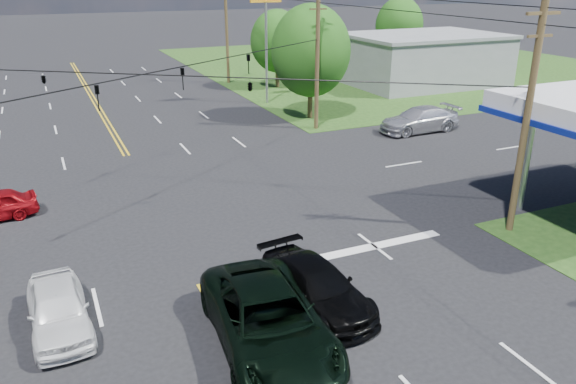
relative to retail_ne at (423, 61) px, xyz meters
name	(u,v)px	position (x,y,z in m)	size (l,w,h in m)	color
ground	(155,203)	(-30.00, -20.00, -2.20)	(280.00, 280.00, 0.00)	black
grass_ne	(394,63)	(5.00, 12.00, -2.20)	(46.00, 48.00, 0.03)	#1D3F14
stop_bar	(330,256)	(-25.00, -28.00, -2.20)	(10.00, 0.50, 0.02)	silver
retail_ne	(423,61)	(0.00, 0.00, 0.00)	(14.00, 10.00, 4.40)	slate
pole_se	(527,115)	(-17.00, -29.00, 2.72)	(1.60, 0.28, 9.50)	#45341D
pole_ne	(317,56)	(-17.00, -11.00, 2.72)	(1.60, 0.28, 9.50)	#45341D
pole_right_far	(227,28)	(-17.00, 8.00, 2.97)	(1.60, 0.28, 10.00)	#45341D
span_wire_signals	(143,75)	(-30.00, -20.00, 3.80)	(26.00, 18.00, 1.13)	black
power_lines	(146,14)	(-30.00, -22.00, 6.40)	(26.04, 100.00, 0.64)	black
tree_right_a	(311,51)	(-16.00, -8.00, 2.67)	(5.70, 5.70, 8.18)	#45341D
tree_right_b	(277,41)	(-13.50, 4.00, 2.02)	(4.94, 4.94, 7.09)	#45341D
tree_far_r	(399,25)	(4.00, 10.00, 2.34)	(5.32, 5.32, 7.63)	#45341D
pickup_dkgreen	(268,321)	(-29.21, -32.17, -1.32)	(2.92, 6.34, 1.76)	black
suv_black	(317,286)	(-27.00, -30.82, -1.48)	(2.01, 4.96, 1.44)	black
pickup_white	(58,309)	(-34.63, -28.81, -1.49)	(1.69, 4.19, 1.43)	white
sedan_far	(419,120)	(-10.97, -14.50, -1.38)	(2.30, 5.66, 1.64)	#BBBBC1
polesign_ne	(266,11)	(-17.00, -2.00, 5.09)	(2.52, 0.36, 9.18)	#A5A5AA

